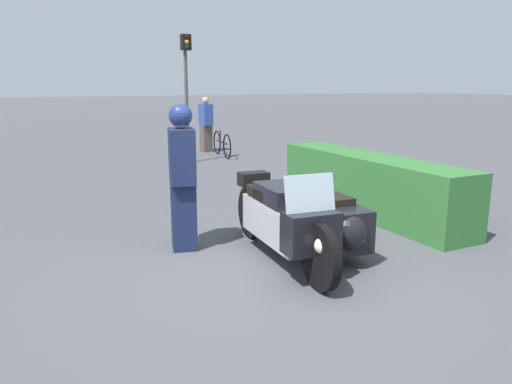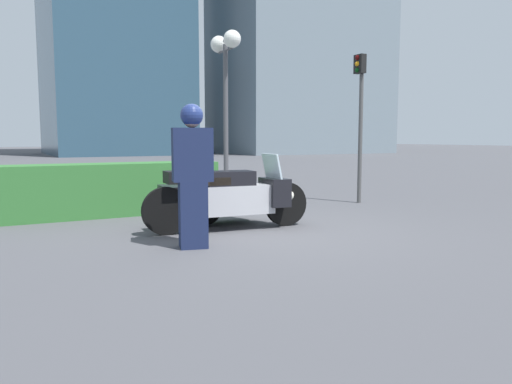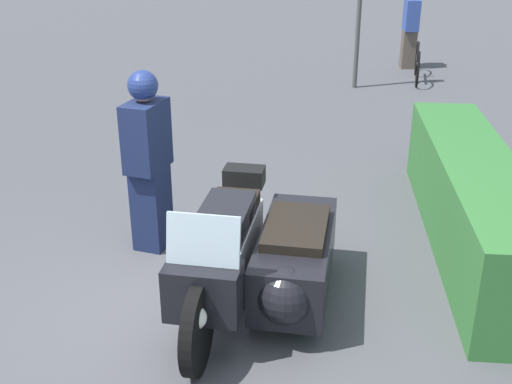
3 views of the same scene
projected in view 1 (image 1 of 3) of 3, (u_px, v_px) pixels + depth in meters
name	position (u px, v px, depth m)	size (l,w,h in m)	color
ground_plane	(271.00, 271.00, 5.71)	(160.00, 160.00, 0.00)	#4C4C51
police_motorcycle	(305.00, 219.00, 6.07)	(2.68, 1.35, 1.18)	black
officer_rider	(182.00, 174.00, 6.29)	(0.56, 0.42, 1.86)	#192347
hedge_bush_curbside	(369.00, 185.00, 8.15)	(4.00, 0.77, 0.96)	#337033
traffic_light_far	(186.00, 80.00, 13.01)	(0.23, 0.27, 3.33)	#4C4C4C
pedestrian_bystander	(206.00, 124.00, 15.51)	(0.50, 0.32, 1.70)	brown
bicycle_parked	(222.00, 144.00, 14.65)	(1.77, 0.24, 0.77)	black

